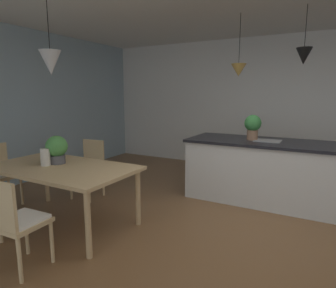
{
  "coord_description": "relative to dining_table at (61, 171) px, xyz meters",
  "views": [
    {
      "loc": [
        0.64,
        -2.93,
        1.57
      ],
      "look_at": [
        -1.06,
        0.18,
        0.96
      ],
      "focal_mm": 30.93,
      "sensor_mm": 36.0,
      "label": 1
    }
  ],
  "objects": [
    {
      "name": "potted_plant_on_island",
      "position": [
        1.79,
        1.98,
        0.45
      ],
      "size": [
        0.24,
        0.24,
        0.37
      ],
      "color": "#8C664C",
      "rests_on": "kitchen_island"
    },
    {
      "name": "potted_plant_on_table",
      "position": [
        -0.15,
        0.08,
        0.25
      ],
      "size": [
        0.26,
        0.26,
        0.35
      ],
      "color": "#4C4C51",
      "rests_on": "dining_table"
    },
    {
      "name": "kitchen_island",
      "position": [
        1.97,
        1.98,
        -0.2
      ],
      "size": [
        2.2,
        0.92,
        0.91
      ],
      "color": "silver",
      "rests_on": "ground_plane"
    },
    {
      "name": "chair_window_end",
      "position": [
        -1.26,
        0.0,
        -0.19
      ],
      "size": [
        0.43,
        0.43,
        0.87
      ],
      "color": "tan",
      "rests_on": "ground_plane"
    },
    {
      "name": "wall_back_kitchen",
      "position": [
        2.08,
        3.87,
        0.69
      ],
      "size": [
        10.0,
        0.12,
        2.7
      ],
      "primitive_type": "cube",
      "color": "white",
      "rests_on": "ground_plane"
    },
    {
      "name": "chair_far_left",
      "position": [
        -0.41,
        0.87,
        -0.19
      ],
      "size": [
        0.43,
        0.43,
        0.87
      ],
      "color": "tan",
      "rests_on": "ground_plane"
    },
    {
      "name": "pendant_over_island_aux",
      "position": [
        2.4,
        1.98,
        1.4
      ],
      "size": [
        0.21,
        0.21,
        0.75
      ],
      "color": "black"
    },
    {
      "name": "vase_on_dining_table",
      "position": [
        -0.18,
        -0.06,
        0.17
      ],
      "size": [
        0.11,
        0.11,
        0.21
      ],
      "color": "silver",
      "rests_on": "dining_table"
    },
    {
      "name": "pendant_over_table",
      "position": [
        -0.08,
        0.02,
        1.26
      ],
      "size": [
        0.24,
        0.24,
        0.92
      ],
      "color": "black"
    },
    {
      "name": "dining_table",
      "position": [
        0.0,
        0.0,
        0.0
      ],
      "size": [
        1.78,
        1.0,
        0.72
      ],
      "color": "tan",
      "rests_on": "ground_plane"
    },
    {
      "name": "ground_plane",
      "position": [
        2.08,
        0.61,
        -0.68
      ],
      "size": [
        10.0,
        8.4,
        0.04
      ],
      "primitive_type": "cube",
      "color": "brown"
    },
    {
      "name": "window_wall_left_glazing",
      "position": [
        -1.98,
        0.61,
        0.69
      ],
      "size": [
        0.06,
        8.4,
        2.7
      ],
      "primitive_type": "cube",
      "color": "#9EB7C6",
      "rests_on": "ground_plane"
    },
    {
      "name": "chair_near_right",
      "position": [
        0.4,
        -0.87,
        -0.19
      ],
      "size": [
        0.42,
        0.42,
        0.87
      ],
      "color": "tan",
      "rests_on": "ground_plane"
    },
    {
      "name": "pendant_over_island_main",
      "position": [
        1.54,
        1.98,
        1.26
      ],
      "size": [
        0.22,
        0.22,
        0.88
      ],
      "color": "black"
    }
  ]
}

